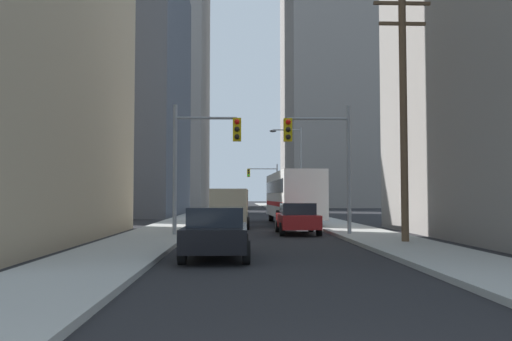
{
  "coord_description": "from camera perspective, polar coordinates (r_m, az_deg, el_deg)",
  "views": [
    {
      "loc": [
        -1.14,
        -3.78,
        1.83
      ],
      "look_at": [
        0.0,
        27.73,
        3.43
      ],
      "focal_mm": 36.26,
      "sensor_mm": 36.0,
      "label": 1
    }
  ],
  "objects": [
    {
      "name": "utility_pole_right",
      "position": [
        20.61,
        15.95,
        6.66
      ],
      "size": [
        2.2,
        0.28,
        9.88
      ],
      "color": "brown",
      "rests_on": "ground"
    },
    {
      "name": "traffic_signal_near_left",
      "position": [
        23.51,
        -5.82,
        2.43
      ],
      "size": [
        3.08,
        0.44,
        6.0
      ],
      "color": "gray",
      "rests_on": "ground"
    },
    {
      "name": "sidewalk_left",
      "position": [
        53.94,
        -6.07,
        -4.75
      ],
      "size": [
        3.06,
        160.0,
        0.15
      ],
      "primitive_type": "cube",
      "color": "#9E9E99",
      "rests_on": "ground"
    },
    {
      "name": "sedan_black",
      "position": [
        15.44,
        -4.4,
        -6.83
      ],
      "size": [
        1.95,
        4.22,
        1.52
      ],
      "color": "black",
      "rests_on": "ground"
    },
    {
      "name": "sidewalk_right",
      "position": [
        54.15,
        4.34,
        -4.75
      ],
      "size": [
        3.06,
        160.0,
        0.15
      ],
      "primitive_type": "cube",
      "color": "#9E9E99",
      "rests_on": "ground"
    },
    {
      "name": "sedan_maroon",
      "position": [
        37.63,
        -3.01,
        -4.51
      ],
      "size": [
        1.95,
        4.21,
        1.52
      ],
      "color": "maroon",
      "rests_on": "ground"
    },
    {
      "name": "cargo_van_beige",
      "position": [
        30.22,
        -2.86,
        -3.93
      ],
      "size": [
        2.19,
        5.28,
        2.26
      ],
      "color": "#C6B793",
      "rests_on": "ground"
    },
    {
      "name": "sedan_red",
      "position": [
        25.45,
        4.57,
        -5.28
      ],
      "size": [
        1.95,
        4.2,
        1.52
      ],
      "color": "maroon",
      "rests_on": "ground"
    },
    {
      "name": "city_bus",
      "position": [
        34.57,
        4.05,
        -2.73
      ],
      "size": [
        2.84,
        11.57,
        3.4
      ],
      "color": "silver",
      "rests_on": "ground"
    },
    {
      "name": "building_left_mid_office",
      "position": [
        55.95,
        -18.7,
        8.44
      ],
      "size": [
        20.19,
        21.42,
        25.36
      ],
      "primitive_type": "cube",
      "color": "#4C515B",
      "rests_on": "ground"
    },
    {
      "name": "traffic_signal_near_right",
      "position": [
        23.77,
        7.18,
        2.38
      ],
      "size": [
        3.07,
        0.44,
        6.0
      ],
      "color": "gray",
      "rests_on": "ground"
    },
    {
      "name": "street_lamp_right",
      "position": [
        42.35,
        4.4,
        0.82
      ],
      "size": [
        2.65,
        0.32,
        7.5
      ],
      "color": "gray",
      "rests_on": "ground"
    },
    {
      "name": "building_right_far_highrise",
      "position": [
        98.26,
        7.7,
        12.59
      ],
      "size": [
        14.69,
        25.96,
        56.05
      ],
      "primitive_type": "cube",
      "color": "gray",
      "rests_on": "ground"
    },
    {
      "name": "traffic_signal_far_right",
      "position": [
        66.24,
        0.89,
        -0.97
      ],
      "size": [
        3.94,
        0.44,
        6.0
      ],
      "color": "gray",
      "rests_on": "ground"
    }
  ]
}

